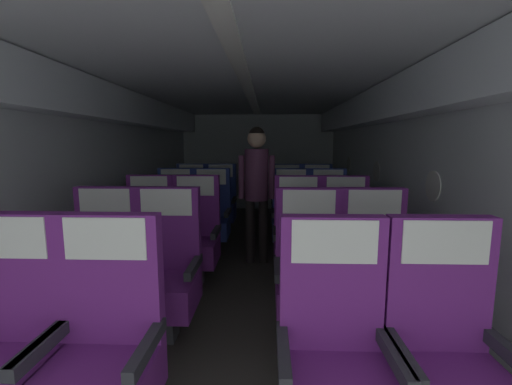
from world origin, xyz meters
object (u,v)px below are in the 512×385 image
object	(u,v)px
seat_e_left_window	(191,204)
seat_a_left_aisle	(103,356)
seat_a_right_aisle	(447,365)
seat_d_right_window	(291,218)
seat_b_right_window	(309,277)
seat_b_left_aisle	(165,275)
seat_c_left_window	(148,238)
seat_d_left_window	(175,217)
seat_e_right_aisle	(317,205)
seat_b_right_aisle	(375,277)
seat_c_right_window	(298,240)
seat_a_right_window	(335,364)
seat_a_left_window	(2,354)
seat_d_left_aisle	(211,218)
seat_d_right_aisle	(328,219)
seat_c_right_aisle	(346,240)
seat_b_left_window	(103,274)
seat_e_left_aisle	(220,204)
seat_c_left_aisle	(195,238)
seat_e_right_window	(287,205)
flight_attendant	(257,180)

from	to	relation	value
seat_e_left_window	seat_a_left_aisle	bearing A→B (deg)	-83.03
seat_a_right_aisle	seat_d_right_window	world-z (taller)	same
seat_b_right_window	seat_e_left_window	world-z (taller)	same
seat_b_left_aisle	seat_c_left_window	distance (m)	1.08
seat_d_left_window	seat_e_left_window	distance (m)	0.96
seat_a_left_aisle	seat_e_right_aisle	distance (m)	4.21
seat_b_right_aisle	seat_c_right_window	size ratio (longest dim) A/B	1.00
seat_a_right_window	seat_b_left_aisle	world-z (taller)	same
seat_a_left_window	seat_d_left_aisle	xyz separation A→B (m)	(0.48, 2.92, 0.00)
seat_a_left_aisle	seat_a_right_window	size ratio (longest dim) A/B	1.00
seat_b_right_aisle	seat_d_right_window	distance (m)	2.00
seat_d_left_window	seat_d_right_aisle	size ratio (longest dim) A/B	1.00
seat_b_right_aisle	seat_b_right_window	world-z (taller)	same
seat_a_right_window	seat_c_left_window	xyz separation A→B (m)	(-1.54, 1.97, 0.00)
seat_c_right_aisle	seat_d_left_aisle	world-z (taller)	same
seat_b_left_window	seat_d_right_aisle	distance (m)	2.80
seat_b_left_aisle	seat_e_left_aisle	size ratio (longest dim) A/B	1.00
seat_a_right_aisle	seat_a_right_window	bearing A→B (deg)	-178.87
seat_a_right_aisle	seat_c_right_aisle	size ratio (longest dim) A/B	1.00
seat_b_left_aisle	seat_b_left_window	bearing A→B (deg)	179.64
seat_c_right_window	seat_d_left_window	size ratio (longest dim) A/B	1.00
seat_a_left_window	seat_c_right_aisle	xyz separation A→B (m)	(2.02, 1.95, 0.00)
seat_b_right_aisle	seat_e_left_window	world-z (taller)	same
seat_d_left_aisle	seat_d_right_window	size ratio (longest dim) A/B	1.00
seat_a_right_window	seat_d_right_window	xyz separation A→B (m)	(0.00, 2.95, 0.00)
seat_d_left_window	seat_d_left_aisle	size ratio (longest dim) A/B	1.00
seat_b_right_window	seat_d_left_aisle	size ratio (longest dim) A/B	1.00
seat_a_left_window	seat_c_left_aisle	bearing A→B (deg)	76.31
seat_b_right_aisle	seat_d_left_window	xyz separation A→B (m)	(-2.01, 1.96, 0.00)
seat_c_left_window	seat_d_left_window	distance (m)	0.99
seat_d_right_window	seat_e_left_aisle	xyz separation A→B (m)	(-1.06, 0.99, 0.00)
seat_b_left_window	seat_d_left_aisle	xyz separation A→B (m)	(0.49, 1.94, 0.00)
seat_c_right_window	seat_e_left_window	world-z (taller)	same
seat_a_left_window	seat_e_left_window	world-z (taller)	same
seat_d_left_window	seat_d_left_aisle	bearing A→B (deg)	-2.41
seat_b_right_window	seat_d_right_window	distance (m)	1.96
seat_e_right_window	seat_d_right_window	bearing A→B (deg)	-90.06
seat_b_right_window	seat_d_right_aisle	bearing A→B (deg)	76.21
seat_a_left_window	seat_b_left_window	bearing A→B (deg)	90.21
seat_e_left_window	seat_e_right_window	distance (m)	1.53
seat_c_left_window	seat_e_left_window	world-z (taller)	same
seat_a_right_window	flight_attendant	distance (m)	2.70
seat_e_right_aisle	seat_e_right_window	size ratio (longest dim) A/B	1.00
seat_e_left_window	seat_c_right_window	bearing A→B (deg)	-51.84
seat_a_left_aisle	seat_e_right_window	size ratio (longest dim) A/B	1.00
seat_b_right_aisle	seat_c_right_aisle	size ratio (longest dim) A/B	1.00
seat_a_left_window	seat_c_left_aisle	xyz separation A→B (m)	(0.48, 1.96, 0.00)
seat_d_left_window	seat_d_left_aisle	world-z (taller)	same
seat_b_left_aisle	seat_e_left_window	bearing A→B (deg)	99.13
seat_a_left_aisle	seat_a_right_aisle	xyz separation A→B (m)	(1.55, -0.00, 0.00)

